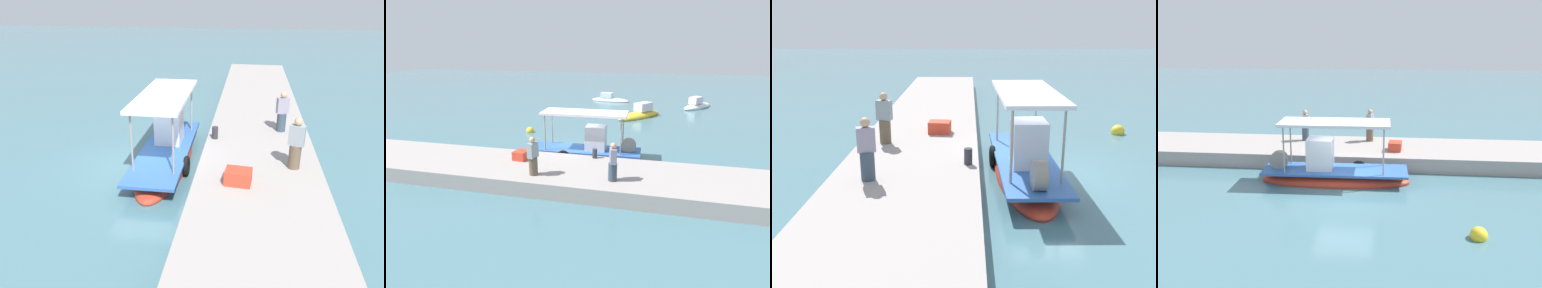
% 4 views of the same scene
% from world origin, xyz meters
% --- Properties ---
extents(ground_plane, '(120.00, 120.00, 0.00)m').
position_xyz_m(ground_plane, '(0.00, 0.00, 0.00)').
color(ground_plane, slate).
extents(dock_quay, '(36.00, 4.01, 0.71)m').
position_xyz_m(dock_quay, '(0.00, -4.17, 0.36)').
color(dock_quay, '#A09792').
rests_on(dock_quay, ground_plane).
extents(main_fishing_boat, '(6.53, 1.99, 3.05)m').
position_xyz_m(main_fishing_boat, '(0.55, -0.73, 0.44)').
color(main_fishing_boat, red).
rests_on(main_fishing_boat, ground_plane).
extents(fisherman_near_bollard, '(0.45, 0.52, 1.66)m').
position_xyz_m(fisherman_near_bollard, '(2.64, -5.07, 1.46)').
color(fisherman_near_bollard, '#354454').
rests_on(fisherman_near_bollard, dock_quay).
extents(fisherman_by_crate, '(0.47, 0.54, 1.72)m').
position_xyz_m(fisherman_by_crate, '(-0.81, -5.27, 1.49)').
color(fisherman_by_crate, brown).
rests_on(fisherman_by_crate, dock_quay).
extents(mooring_bollard, '(0.24, 0.24, 0.47)m').
position_xyz_m(mooring_bollard, '(1.38, -2.47, 0.95)').
color(mooring_bollard, '#2D2D33').
rests_on(mooring_bollard, dock_quay).
extents(cargo_crate, '(0.69, 0.83, 0.44)m').
position_xyz_m(cargo_crate, '(-2.15, -3.52, 0.93)').
color(cargo_crate, red).
rests_on(cargo_crate, dock_quay).
extents(marker_buoy, '(0.56, 0.56, 0.56)m').
position_xyz_m(marker_buoy, '(-4.76, 3.96, 0.11)').
color(marker_buoy, yellow).
rests_on(marker_buoy, ground_plane).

